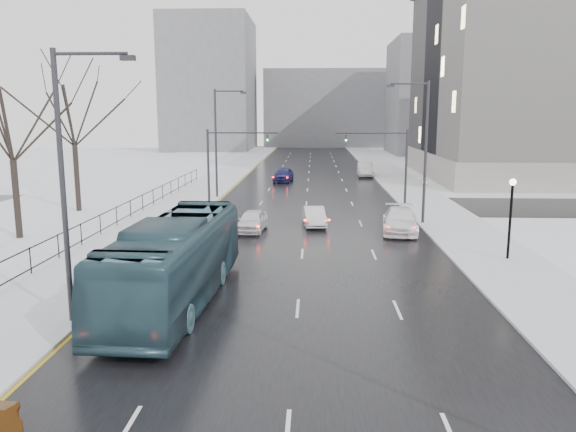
# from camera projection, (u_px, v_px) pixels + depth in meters

# --- Properties ---
(road) EXTENTS (16.00, 150.00, 0.04)m
(road) POSITION_uv_depth(u_px,v_px,m) (308.00, 187.00, 59.97)
(road) COLOR black
(road) RESTS_ON ground
(cross_road) EXTENTS (130.00, 10.00, 0.04)m
(cross_road) POSITION_uv_depth(u_px,v_px,m) (306.00, 205.00, 48.18)
(cross_road) COLOR black
(cross_road) RESTS_ON ground
(sidewalk_left) EXTENTS (5.00, 150.00, 0.16)m
(sidewalk_left) POSITION_uv_depth(u_px,v_px,m) (210.00, 186.00, 60.43)
(sidewalk_left) COLOR silver
(sidewalk_left) RESTS_ON ground
(sidewalk_right) EXTENTS (5.00, 150.00, 0.16)m
(sidewalk_right) POSITION_uv_depth(u_px,v_px,m) (407.00, 187.00, 59.49)
(sidewalk_right) COLOR silver
(sidewalk_right) RESTS_ON ground
(park_strip) EXTENTS (14.00, 150.00, 0.12)m
(park_strip) POSITION_uv_depth(u_px,v_px,m) (124.00, 186.00, 60.85)
(park_strip) COLOR white
(park_strip) RESTS_ON ground
(tree_park_d) EXTENTS (8.75, 8.75, 12.50)m
(tree_park_d) POSITION_uv_depth(u_px,v_px,m) (20.00, 239.00, 35.21)
(tree_park_d) COLOR black
(tree_park_d) RESTS_ON ground
(tree_park_e) EXTENTS (9.45, 9.45, 13.50)m
(tree_park_e) POSITION_uv_depth(u_px,v_px,m) (79.00, 212.00, 45.06)
(tree_park_e) COLOR black
(tree_park_e) RESTS_ON ground
(iron_fence) EXTENTS (0.06, 70.00, 1.30)m
(iron_fence) POSITION_uv_depth(u_px,v_px,m) (66.00, 240.00, 30.90)
(iron_fence) COLOR black
(iron_fence) RESTS_ON sidewalk_left
(streetlight_r_mid) EXTENTS (2.95, 0.25, 10.00)m
(streetlight_r_mid) POSITION_uv_depth(u_px,v_px,m) (423.00, 145.00, 38.95)
(streetlight_r_mid) COLOR #2D2D33
(streetlight_r_mid) RESTS_ON ground
(streetlight_l_near) EXTENTS (2.95, 0.25, 10.00)m
(streetlight_l_near) POSITION_uv_depth(u_px,v_px,m) (68.00, 175.00, 20.02)
(streetlight_l_near) COLOR #2D2D33
(streetlight_l_near) RESTS_ON ground
(streetlight_l_far) EXTENTS (2.95, 0.25, 10.00)m
(streetlight_l_far) POSITION_uv_depth(u_px,v_px,m) (218.00, 138.00, 51.47)
(streetlight_l_far) COLOR #2D2D33
(streetlight_l_far) RESTS_ON ground
(lamppost_r_mid) EXTENTS (0.36, 0.36, 4.28)m
(lamppost_r_mid) POSITION_uv_depth(u_px,v_px,m) (511.00, 207.00, 29.47)
(lamppost_r_mid) COLOR black
(lamppost_r_mid) RESTS_ON sidewalk_right
(mast_signal_right) EXTENTS (6.10, 0.33, 6.50)m
(mast_signal_right) POSITION_uv_depth(u_px,v_px,m) (394.00, 158.00, 47.12)
(mast_signal_right) COLOR #2D2D33
(mast_signal_right) RESTS_ON ground
(mast_signal_left) EXTENTS (6.10, 0.33, 6.50)m
(mast_signal_left) POSITION_uv_depth(u_px,v_px,m) (221.00, 158.00, 47.77)
(mast_signal_left) COLOR #2D2D33
(mast_signal_left) RESTS_ON ground
(no_uturn_sign) EXTENTS (0.60, 0.06, 2.70)m
(no_uturn_sign) POSITION_uv_depth(u_px,v_px,m) (424.00, 186.00, 43.43)
(no_uturn_sign) COLOR #2D2D33
(no_uturn_sign) RESTS_ON sidewalk_right
(bldg_far_right) EXTENTS (24.00, 20.00, 22.00)m
(bldg_far_right) POSITION_uv_depth(u_px,v_px,m) (453.00, 97.00, 110.81)
(bldg_far_right) COLOR slate
(bldg_far_right) RESTS_ON ground
(bldg_far_left) EXTENTS (18.00, 22.00, 28.00)m
(bldg_far_left) POSITION_uv_depth(u_px,v_px,m) (210.00, 85.00, 122.33)
(bldg_far_left) COLOR slate
(bldg_far_left) RESTS_ON ground
(bldg_far_center) EXTENTS (30.00, 18.00, 18.00)m
(bldg_far_center) POSITION_uv_depth(u_px,v_px,m) (328.00, 109.00, 136.81)
(bldg_far_center) COLOR slate
(bldg_far_center) RESTS_ON ground
(bus) EXTENTS (3.47, 12.82, 3.54)m
(bus) POSITION_uv_depth(u_px,v_px,m) (176.00, 260.00, 23.13)
(bus) COLOR #2F4F5C
(bus) RESTS_ON road
(sedan_center_near) EXTENTS (2.08, 4.32, 1.42)m
(sedan_center_near) POSITION_uv_depth(u_px,v_px,m) (252.00, 221.00, 37.40)
(sedan_center_near) COLOR white
(sedan_center_near) RESTS_ON road
(sedan_right_near) EXTENTS (1.82, 4.16, 1.33)m
(sedan_right_near) POSITION_uv_depth(u_px,v_px,m) (314.00, 216.00, 39.25)
(sedan_right_near) COLOR silver
(sedan_right_near) RESTS_ON road
(sedan_right_far) EXTENTS (2.84, 5.69, 1.59)m
(sedan_right_far) POSITION_uv_depth(u_px,v_px,m) (400.00, 220.00, 37.06)
(sedan_right_far) COLOR white
(sedan_right_far) RESTS_ON road
(sedan_center_far) EXTENTS (2.45, 4.95, 1.62)m
(sedan_center_far) POSITION_uv_depth(u_px,v_px,m) (284.00, 175.00, 64.83)
(sedan_center_far) COLOR navy
(sedan_center_far) RESTS_ON road
(sedan_right_distant) EXTENTS (1.92, 5.20, 1.70)m
(sedan_right_distant) POSITION_uv_depth(u_px,v_px,m) (365.00, 170.00, 70.28)
(sedan_right_distant) COLOR silver
(sedan_right_distant) RESTS_ON road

